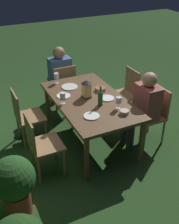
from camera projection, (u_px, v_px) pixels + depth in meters
name	position (u px, v px, depth m)	size (l,w,h in m)	color
ground_plane	(89.00, 140.00, 4.37)	(16.00, 16.00, 0.00)	#26471E
dining_table	(89.00, 102.00, 4.02)	(1.68, 0.96, 0.73)	brown
chair_side_left_a	(153.00, 112.00, 4.15)	(0.42, 0.40, 0.87)	#937047
person_in_rust	(143.00, 106.00, 4.00)	(0.38, 0.47, 1.15)	#9E4C47
chair_head_far	(63.00, 85.00, 4.96)	(0.40, 0.42, 0.87)	#937047
person_in_blue	(59.00, 73.00, 5.04)	(0.48, 0.38, 1.15)	#426699
chair_side_left_b	(126.00, 92.00, 4.74)	(0.42, 0.40, 0.87)	#937047
chair_side_right_b	(25.00, 115.00, 4.09)	(0.42, 0.40, 0.87)	#937047
chair_side_right_a	(40.00, 143.00, 3.51)	(0.42, 0.40, 0.87)	#937047
lantern_centerpiece	(86.00, 88.00, 3.97)	(0.15, 0.15, 0.27)	black
green_bottle_on_table	(100.00, 98.00, 3.78)	(0.07, 0.07, 0.29)	#1E5B2D
wine_glass_a	(56.00, 76.00, 4.40)	(0.08, 0.08, 0.17)	silver
wine_glass_b	(119.00, 101.00, 3.70)	(0.08, 0.08, 0.17)	silver
wine_glass_c	(63.00, 96.00, 3.82)	(0.08, 0.08, 0.17)	silver
plate_a	(70.00, 87.00, 4.32)	(0.25, 0.25, 0.01)	silver
plate_b	(107.00, 98.00, 4.00)	(0.20, 0.20, 0.01)	white
plate_c	(92.00, 116.00, 3.58)	(0.21, 0.21, 0.01)	white
plate_d	(63.00, 96.00, 4.06)	(0.20, 0.20, 0.01)	white
bowl_olives	(100.00, 89.00, 4.21)	(0.16, 0.16, 0.05)	#9E5138
bowl_bread	(124.00, 112.00, 3.62)	(0.12, 0.12, 0.05)	#BCAD8E
potted_plant_corner	(14.00, 183.00, 2.97)	(0.48, 0.48, 0.76)	brown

